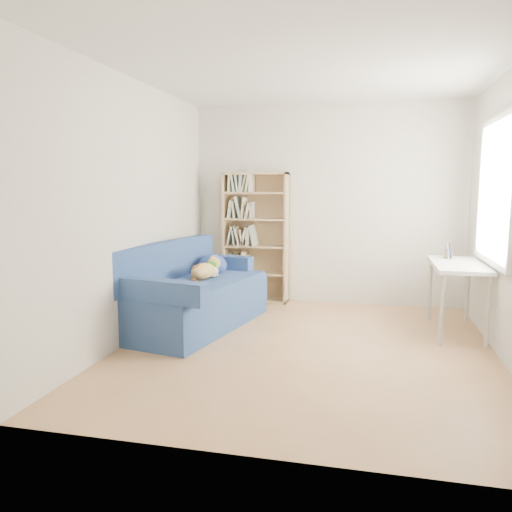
{
  "coord_description": "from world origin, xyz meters",
  "views": [
    {
      "loc": [
        0.58,
        -4.6,
        1.54
      ],
      "look_at": [
        -0.54,
        0.22,
        0.85
      ],
      "focal_mm": 35.0,
      "sensor_mm": 36.0,
      "label": 1
    }
  ],
  "objects_px": {
    "sofa": "(193,295)",
    "desk": "(458,271)",
    "bookshelf": "(256,243)",
    "pen_cup": "(448,252)"
  },
  "relations": [
    {
      "from": "desk",
      "to": "pen_cup",
      "type": "bearing_deg",
      "value": 99.52
    },
    {
      "from": "sofa",
      "to": "desk",
      "type": "xyz_separation_m",
      "value": [
        2.8,
        0.39,
        0.31
      ]
    },
    {
      "from": "bookshelf",
      "to": "pen_cup",
      "type": "relative_size",
      "value": 9.79
    },
    {
      "from": "bookshelf",
      "to": "desk",
      "type": "xyz_separation_m",
      "value": [
        2.4,
        -0.96,
        -0.13
      ]
    },
    {
      "from": "sofa",
      "to": "desk",
      "type": "relative_size",
      "value": 1.86
    },
    {
      "from": "desk",
      "to": "bookshelf",
      "type": "bearing_deg",
      "value": 158.09
    },
    {
      "from": "sofa",
      "to": "desk",
      "type": "bearing_deg",
      "value": 19.33
    },
    {
      "from": "sofa",
      "to": "bookshelf",
      "type": "height_order",
      "value": "bookshelf"
    },
    {
      "from": "bookshelf",
      "to": "desk",
      "type": "bearing_deg",
      "value": -21.91
    },
    {
      "from": "desk",
      "to": "pen_cup",
      "type": "xyz_separation_m",
      "value": [
        -0.06,
        0.34,
        0.15
      ]
    }
  ]
}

